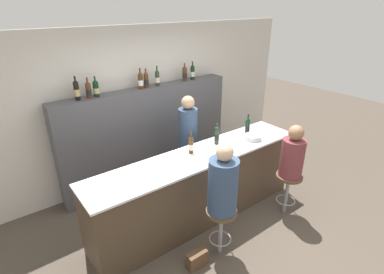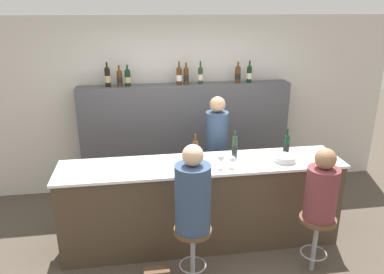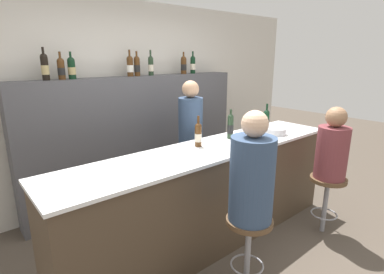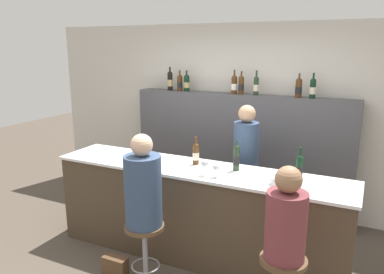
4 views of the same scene
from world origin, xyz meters
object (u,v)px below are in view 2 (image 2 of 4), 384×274
wine_bottle_backbar_6 (238,74)px  wine_bottle_backbar_7 (249,74)px  wine_bottle_backbar_1 (120,78)px  guest_seated_right (322,189)px  wine_bottle_counter_0 (195,150)px  wine_bottle_backbar_5 (200,75)px  bartender (216,160)px  bar_stool_left (193,240)px  metal_bowl (285,158)px  guest_seated_left (193,194)px  wine_bottle_backbar_2 (128,77)px  wine_glass_0 (221,158)px  bar_stool_right (316,229)px  wine_bottle_counter_2 (287,144)px  wine_bottle_backbar_0 (107,77)px  wine_bottle_backbar_4 (186,75)px  wine_glass_1 (232,160)px  wine_bottle_backbar_3 (179,75)px  wine_bottle_counter_1 (235,146)px

wine_bottle_backbar_6 → wine_bottle_backbar_7: (0.17, 0.00, 0.00)m
wine_bottle_backbar_1 → guest_seated_right: wine_bottle_backbar_1 is taller
wine_bottle_counter_0 → wine_bottle_backbar_5: wine_bottle_backbar_5 is taller
wine_bottle_backbar_7 → bartender: (-0.61, -0.69, -1.02)m
bar_stool_left → metal_bowl: bearing=27.5°
wine_bottle_counter_0 → wine_bottle_backbar_7: (0.99, 1.26, 0.63)m
wine_bottle_backbar_6 → bar_stool_left: 2.62m
guest_seated_left → wine_bottle_backbar_2: bearing=105.9°
guest_seated_left → bartender: bartender is taller
wine_glass_0 → bar_stool_right: bearing=-29.3°
wine_bottle_backbar_2 → wine_bottle_counter_2: bearing=-34.4°
wine_bottle_backbar_0 → wine_bottle_backbar_4: (1.08, 0.00, -0.01)m
wine_bottle_backbar_7 → wine_glass_1: bearing=-112.1°
wine_bottle_backbar_1 → wine_bottle_backbar_4: wine_bottle_backbar_4 is taller
wine_glass_0 → bar_stool_left: 0.92m
wine_bottle_counter_2 → wine_glass_1: (-0.74, -0.29, -0.03)m
wine_bottle_backbar_7 → wine_glass_0: wine_bottle_backbar_7 is taller
wine_bottle_backbar_5 → wine_bottle_backbar_6: 0.55m
wine_glass_1 → metal_bowl: (0.64, 0.08, -0.06)m
wine_glass_1 → bartender: size_ratio=0.09×
wine_bottle_backbar_1 → wine_bottle_backbar_7: wine_bottle_backbar_7 is taller
wine_bottle_backbar_3 → wine_bottle_backbar_7: bearing=-0.0°
wine_bottle_backbar_4 → wine_bottle_backbar_5: wine_bottle_backbar_5 is taller
wine_bottle_backbar_5 → guest_seated_left: wine_bottle_backbar_5 is taller
wine_bottle_counter_1 → bartender: bartender is taller
wine_bottle_counter_0 → bar_stool_left: (-0.16, -0.81, -0.65)m
bartender → guest_seated_left: bearing=-111.1°
wine_bottle_backbar_1 → guest_seated_left: (0.70, -2.07, -0.75)m
wine_bottle_backbar_5 → bar_stool_left: bearing=-101.7°
wine_bottle_backbar_0 → wine_bottle_backbar_6: (1.84, -0.00, -0.02)m
guest_seated_right → wine_bottle_backbar_0: bearing=136.4°
metal_bowl → guest_seated_right: bearing=-75.4°
wine_bottle_backbar_0 → wine_bottle_backbar_5: bearing=0.0°
bartender → wine_bottle_counter_1: bearing=-81.6°
wine_bottle_counter_1 → wine_bottle_backbar_4: 1.46m
wine_bottle_backbar_6 → bar_stool_left: bearing=-115.2°
bartender → wine_bottle_backbar_2: bearing=148.6°
wine_bottle_backbar_2 → wine_bottle_backbar_5: (1.02, 0.00, 0.01)m
bar_stool_left → wine_bottle_backbar_1: bearing=108.7°
wine_bottle_backbar_7 → wine_bottle_counter_1: bearing=-112.7°
wine_bottle_counter_0 → wine_bottle_backbar_1: wine_bottle_backbar_1 is taller
wine_glass_1 → bartender: 0.94m
wine_bottle_backbar_7 → wine_glass_1: (-0.63, -1.55, -0.66)m
wine_bottle_counter_2 → guest_seated_left: (-1.25, -0.81, -0.13)m
wine_bottle_counter_0 → guest_seated_right: guest_seated_right is taller
wine_bottle_backbar_1 → bar_stool_right: (2.01, -2.07, -1.27)m
wine_bottle_backbar_1 → wine_bottle_backbar_4: (0.92, 0.00, 0.01)m
bar_stool_left → guest_seated_right: bearing=0.0°
wine_bottle_counter_2 → wine_bottle_backbar_1: size_ratio=1.09×
wine_bottle_backbar_5 → bar_stool_right: size_ratio=0.50×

